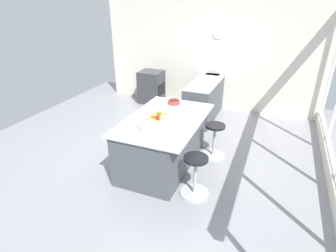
{
  "coord_description": "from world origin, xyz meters",
  "views": [
    {
      "loc": [
        4.06,
        1.75,
        2.72
      ],
      "look_at": [
        0.25,
        0.18,
        0.76
      ],
      "focal_mm": 29.43,
      "sensor_mm": 36.0,
      "label": 1
    }
  ],
  "objects_px": {
    "apple_red": "(158,117)",
    "apple_yellow": "(154,115)",
    "kitchen_island": "(163,141)",
    "water_bottle": "(142,124)",
    "stool_by_window": "(214,142)",
    "apple_green": "(159,112)",
    "oven_range": "(152,87)",
    "stool_middle": "(195,177)",
    "cutting_board": "(157,116)",
    "fruit_bowl": "(174,102)"
  },
  "relations": [
    {
      "from": "apple_red",
      "to": "apple_yellow",
      "type": "xyz_separation_m",
      "value": [
        -0.06,
        -0.09,
        0.01
      ]
    },
    {
      "from": "kitchen_island",
      "to": "water_bottle",
      "type": "xyz_separation_m",
      "value": [
        0.59,
        -0.07,
        0.56
      ]
    },
    {
      "from": "stool_by_window",
      "to": "apple_green",
      "type": "distance_m",
      "value": 1.19
    },
    {
      "from": "oven_range",
      "to": "stool_middle",
      "type": "height_order",
      "value": "oven_range"
    },
    {
      "from": "oven_range",
      "to": "apple_yellow",
      "type": "distance_m",
      "value": 3.25
    },
    {
      "from": "stool_by_window",
      "to": "cutting_board",
      "type": "xyz_separation_m",
      "value": [
        0.59,
        -0.86,
        0.6
      ]
    },
    {
      "from": "fruit_bowl",
      "to": "oven_range",
      "type": "bearing_deg",
      "value": -145.12
    },
    {
      "from": "stool_by_window",
      "to": "cutting_board",
      "type": "relative_size",
      "value": 1.79
    },
    {
      "from": "kitchen_island",
      "to": "stool_by_window",
      "type": "xyz_separation_m",
      "value": [
        -0.59,
        0.77,
        -0.15
      ]
    },
    {
      "from": "apple_yellow",
      "to": "stool_middle",
      "type": "bearing_deg",
      "value": 60.03
    },
    {
      "from": "oven_range",
      "to": "stool_by_window",
      "type": "distance_m",
      "value": 3.2
    },
    {
      "from": "apple_red",
      "to": "apple_yellow",
      "type": "distance_m",
      "value": 0.11
    },
    {
      "from": "apple_green",
      "to": "oven_range",
      "type": "bearing_deg",
      "value": -151.9
    },
    {
      "from": "oven_range",
      "to": "cutting_board",
      "type": "distance_m",
      "value": 3.19
    },
    {
      "from": "oven_range",
      "to": "stool_middle",
      "type": "bearing_deg",
      "value": 34.37
    },
    {
      "from": "oven_range",
      "to": "water_bottle",
      "type": "bearing_deg",
      "value": 23.49
    },
    {
      "from": "stool_middle",
      "to": "fruit_bowl",
      "type": "bearing_deg",
      "value": -146.51
    },
    {
      "from": "stool_by_window",
      "to": "water_bottle",
      "type": "relative_size",
      "value": 2.06
    },
    {
      "from": "stool_middle",
      "to": "oven_range",
      "type": "bearing_deg",
      "value": -145.63
    },
    {
      "from": "apple_yellow",
      "to": "cutting_board",
      "type": "bearing_deg",
      "value": 160.76
    },
    {
      "from": "apple_red",
      "to": "apple_green",
      "type": "relative_size",
      "value": 1.05
    },
    {
      "from": "oven_range",
      "to": "stool_by_window",
      "type": "height_order",
      "value": "oven_range"
    },
    {
      "from": "stool_by_window",
      "to": "fruit_bowl",
      "type": "height_order",
      "value": "fruit_bowl"
    },
    {
      "from": "stool_middle",
      "to": "apple_green",
      "type": "height_order",
      "value": "apple_green"
    },
    {
      "from": "apple_red",
      "to": "water_bottle",
      "type": "relative_size",
      "value": 0.24
    },
    {
      "from": "stool_by_window",
      "to": "apple_yellow",
      "type": "bearing_deg",
      "value": -53.2
    },
    {
      "from": "apple_green",
      "to": "water_bottle",
      "type": "relative_size",
      "value": 0.22
    },
    {
      "from": "apple_green",
      "to": "fruit_bowl",
      "type": "bearing_deg",
      "value": 177.21
    },
    {
      "from": "apple_red",
      "to": "apple_green",
      "type": "distance_m",
      "value": 0.21
    },
    {
      "from": "stool_by_window",
      "to": "apple_green",
      "type": "relative_size",
      "value": 9.18
    },
    {
      "from": "apple_yellow",
      "to": "apple_red",
      "type": "bearing_deg",
      "value": 57.81
    },
    {
      "from": "apple_red",
      "to": "water_bottle",
      "type": "height_order",
      "value": "water_bottle"
    },
    {
      "from": "stool_middle",
      "to": "apple_red",
      "type": "distance_m",
      "value": 1.12
    },
    {
      "from": "kitchen_island",
      "to": "apple_green",
      "type": "height_order",
      "value": "apple_green"
    },
    {
      "from": "oven_range",
      "to": "cutting_board",
      "type": "height_order",
      "value": "cutting_board"
    },
    {
      "from": "apple_red",
      "to": "apple_green",
      "type": "xyz_separation_m",
      "value": [
        -0.2,
        -0.06,
        -0.0
      ]
    },
    {
      "from": "oven_range",
      "to": "stool_by_window",
      "type": "xyz_separation_m",
      "value": [
        2.21,
        2.31,
        -0.13
      ]
    },
    {
      "from": "apple_yellow",
      "to": "water_bottle",
      "type": "bearing_deg",
      "value": 4.71
    },
    {
      "from": "water_bottle",
      "to": "fruit_bowl",
      "type": "xyz_separation_m",
      "value": [
        -1.26,
        0.01,
        -0.08
      ]
    },
    {
      "from": "kitchen_island",
      "to": "cutting_board",
      "type": "xyz_separation_m",
      "value": [
        0.0,
        -0.09,
        0.45
      ]
    },
    {
      "from": "apple_yellow",
      "to": "water_bottle",
      "type": "relative_size",
      "value": 0.28
    },
    {
      "from": "kitchen_island",
      "to": "cutting_board",
      "type": "relative_size",
      "value": 5.17
    },
    {
      "from": "stool_middle",
      "to": "apple_red",
      "type": "bearing_deg",
      "value": -119.71
    },
    {
      "from": "cutting_board",
      "to": "kitchen_island",
      "type": "bearing_deg",
      "value": 92.99
    },
    {
      "from": "apple_yellow",
      "to": "kitchen_island",
      "type": "bearing_deg",
      "value": 123.3
    },
    {
      "from": "water_bottle",
      "to": "cutting_board",
      "type": "bearing_deg",
      "value": -178.27
    },
    {
      "from": "apple_yellow",
      "to": "oven_range",
      "type": "bearing_deg",
      "value": -153.54
    },
    {
      "from": "apple_red",
      "to": "oven_range",
      "type": "bearing_deg",
      "value": -152.58
    },
    {
      "from": "oven_range",
      "to": "apple_green",
      "type": "relative_size",
      "value": 12.43
    },
    {
      "from": "cutting_board",
      "to": "apple_yellow",
      "type": "bearing_deg",
      "value": -19.24
    }
  ]
}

